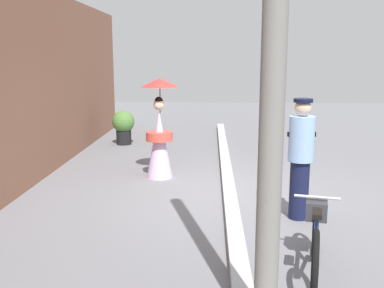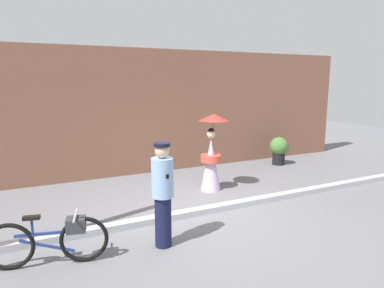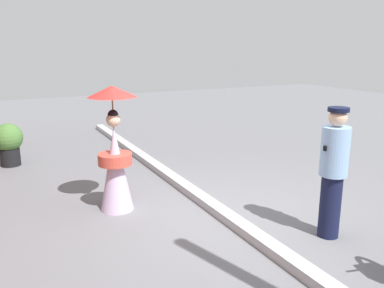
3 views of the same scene
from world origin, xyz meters
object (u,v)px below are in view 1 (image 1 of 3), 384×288
(potted_plant_by_door, at_px, (124,125))
(utility_pole, at_px, (275,25))
(person_with_parasol, at_px, (159,131))
(person_officer, at_px, (301,156))
(bicycle_near_officer, at_px, (315,238))

(potted_plant_by_door, distance_m, utility_pole, 8.59)
(person_with_parasol, distance_m, utility_pole, 5.24)
(person_officer, xyz_separation_m, utility_pole, (-2.76, 0.78, 1.52))
(person_officer, distance_m, potted_plant_by_door, 6.23)
(person_with_parasol, height_order, potted_plant_by_door, person_with_parasol)
(bicycle_near_officer, distance_m, person_with_parasol, 4.20)
(person_officer, relative_size, utility_pole, 0.34)
(person_officer, height_order, potted_plant_by_door, person_officer)
(bicycle_near_officer, xyz_separation_m, person_with_parasol, (3.67, 2.00, 0.47))
(utility_pole, bearing_deg, person_with_parasol, 15.79)
(person_with_parasol, height_order, utility_pole, utility_pole)
(bicycle_near_officer, xyz_separation_m, person_officer, (1.61, -0.14, 0.49))
(potted_plant_by_door, relative_size, utility_pole, 0.18)
(person_with_parasol, relative_size, potted_plant_by_door, 2.11)
(bicycle_near_officer, height_order, person_with_parasol, person_with_parasol)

